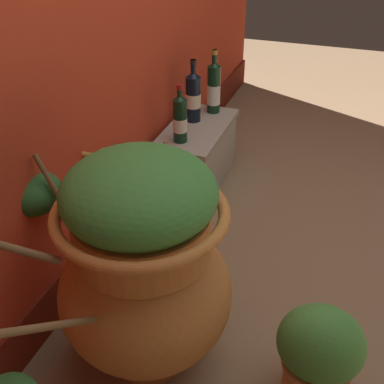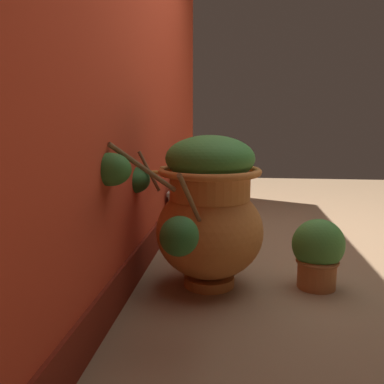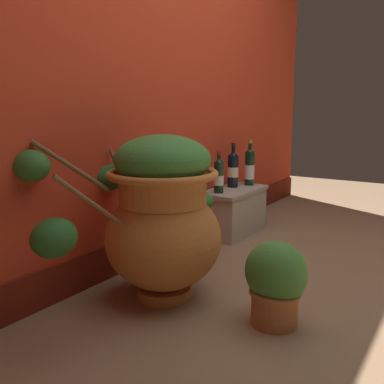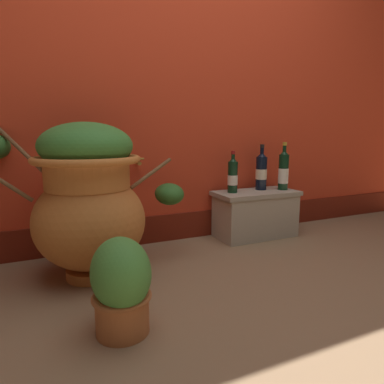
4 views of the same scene
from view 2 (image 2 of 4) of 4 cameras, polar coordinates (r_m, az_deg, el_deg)
ground_plane at (r=2.90m, az=17.37°, el=-8.00°), size 7.00×7.00×0.00m
back_wall at (r=2.81m, az=-7.21°, el=18.46°), size 4.40×0.33×2.60m
terracotta_urn at (r=2.13m, az=2.01°, el=-2.44°), size 1.24×0.78×0.80m
stone_ledge at (r=3.36m, az=-0.13°, el=-1.88°), size 0.60×0.30×0.33m
wine_bottle_left at (r=3.52m, az=0.62°, el=3.57°), size 0.07×0.07×0.35m
wine_bottle_middle at (r=3.38m, az=-0.76°, el=3.29°), size 0.08×0.08×0.33m
wine_bottle_right at (r=3.13m, az=-0.93°, el=2.41°), size 0.07×0.07×0.29m
potted_shrub at (r=2.26m, az=17.08°, el=-8.08°), size 0.22×0.27×0.37m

